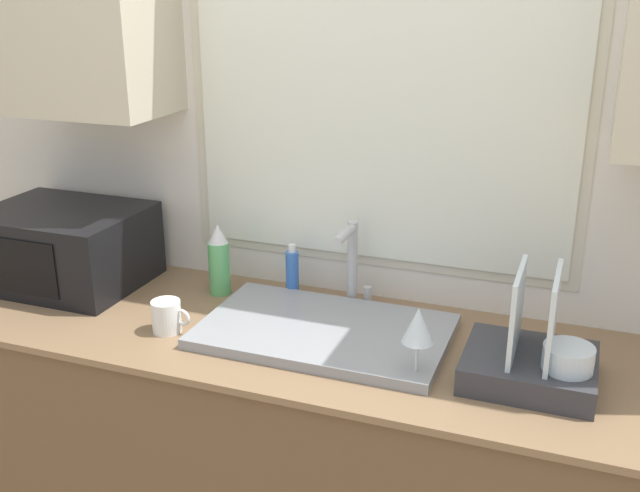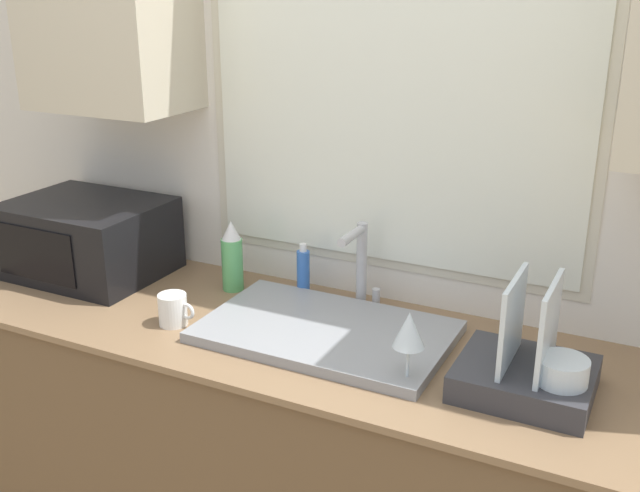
{
  "view_description": "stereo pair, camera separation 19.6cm",
  "coord_description": "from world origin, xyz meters",
  "px_view_note": "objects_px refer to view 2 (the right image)",
  "views": [
    {
      "loc": [
        0.59,
        -1.43,
        1.86
      ],
      "look_at": [
        -0.05,
        0.29,
        1.19
      ],
      "focal_mm": 42.0,
      "sensor_mm": 36.0,
      "label": 1
    },
    {
      "loc": [
        0.77,
        -1.36,
        1.86
      ],
      "look_at": [
        -0.05,
        0.29,
        1.19
      ],
      "focal_mm": 42.0,
      "sensor_mm": 36.0,
      "label": 2
    }
  ],
  "objects_px": {
    "soap_bottle": "(303,272)",
    "dish_rack": "(529,370)",
    "microwave": "(88,238)",
    "wine_glass": "(409,332)",
    "faucet": "(360,260)",
    "mug_near_sink": "(173,310)",
    "spray_bottle": "(232,257)"
  },
  "relations": [
    {
      "from": "spray_bottle",
      "to": "wine_glass",
      "type": "relative_size",
      "value": 1.14
    },
    {
      "from": "dish_rack",
      "to": "mug_near_sink",
      "type": "xyz_separation_m",
      "value": [
        -0.99,
        -0.07,
        -0.02
      ]
    },
    {
      "from": "faucet",
      "to": "spray_bottle",
      "type": "height_order",
      "value": "faucet"
    },
    {
      "from": "dish_rack",
      "to": "mug_near_sink",
      "type": "bearing_deg",
      "value": -175.89
    },
    {
      "from": "soap_bottle",
      "to": "dish_rack",
      "type": "bearing_deg",
      "value": -20.55
    },
    {
      "from": "dish_rack",
      "to": "wine_glass",
      "type": "xyz_separation_m",
      "value": [
        -0.27,
        -0.1,
        0.09
      ]
    },
    {
      "from": "microwave",
      "to": "mug_near_sink",
      "type": "bearing_deg",
      "value": -22.13
    },
    {
      "from": "soap_bottle",
      "to": "microwave",
      "type": "bearing_deg",
      "value": -168.25
    },
    {
      "from": "dish_rack",
      "to": "spray_bottle",
      "type": "distance_m",
      "value": 1.01
    },
    {
      "from": "microwave",
      "to": "wine_glass",
      "type": "xyz_separation_m",
      "value": [
        1.22,
        -0.23,
        0.03
      ]
    },
    {
      "from": "spray_bottle",
      "to": "soap_bottle",
      "type": "bearing_deg",
      "value": 15.33
    },
    {
      "from": "faucet",
      "to": "dish_rack",
      "type": "height_order",
      "value": "dish_rack"
    },
    {
      "from": "dish_rack",
      "to": "wine_glass",
      "type": "bearing_deg",
      "value": -159.32
    },
    {
      "from": "microwave",
      "to": "wine_glass",
      "type": "height_order",
      "value": "microwave"
    },
    {
      "from": "dish_rack",
      "to": "spray_bottle",
      "type": "bearing_deg",
      "value": 167.17
    },
    {
      "from": "spray_bottle",
      "to": "wine_glass",
      "type": "bearing_deg",
      "value": -24.59
    },
    {
      "from": "faucet",
      "to": "dish_rack",
      "type": "bearing_deg",
      "value": -26.34
    },
    {
      "from": "dish_rack",
      "to": "spray_bottle",
      "type": "height_order",
      "value": "dish_rack"
    },
    {
      "from": "microwave",
      "to": "dish_rack",
      "type": "distance_m",
      "value": 1.5
    },
    {
      "from": "soap_bottle",
      "to": "faucet",
      "type": "bearing_deg",
      "value": -1.68
    },
    {
      "from": "spray_bottle",
      "to": "soap_bottle",
      "type": "relative_size",
      "value": 1.34
    },
    {
      "from": "soap_bottle",
      "to": "mug_near_sink",
      "type": "relative_size",
      "value": 1.47
    },
    {
      "from": "faucet",
      "to": "soap_bottle",
      "type": "relative_size",
      "value": 1.54
    },
    {
      "from": "dish_rack",
      "to": "wine_glass",
      "type": "height_order",
      "value": "dish_rack"
    },
    {
      "from": "faucet",
      "to": "spray_bottle",
      "type": "xyz_separation_m",
      "value": [
        -0.42,
        -0.06,
        -0.04
      ]
    },
    {
      "from": "spray_bottle",
      "to": "mug_near_sink",
      "type": "height_order",
      "value": "spray_bottle"
    },
    {
      "from": "faucet",
      "to": "soap_bottle",
      "type": "height_order",
      "value": "faucet"
    },
    {
      "from": "soap_bottle",
      "to": "mug_near_sink",
      "type": "distance_m",
      "value": 0.43
    },
    {
      "from": "dish_rack",
      "to": "mug_near_sink",
      "type": "distance_m",
      "value": 0.99
    },
    {
      "from": "faucet",
      "to": "wine_glass",
      "type": "height_order",
      "value": "faucet"
    },
    {
      "from": "dish_rack",
      "to": "microwave",
      "type": "bearing_deg",
      "value": 174.96
    },
    {
      "from": "dish_rack",
      "to": "soap_bottle",
      "type": "distance_m",
      "value": 0.81
    }
  ]
}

